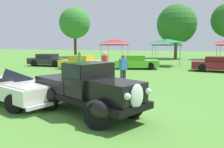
{
  "coord_description": "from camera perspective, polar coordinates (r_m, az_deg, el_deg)",
  "views": [
    {
      "loc": [
        2.88,
        -7.32,
        2.34
      ],
      "look_at": [
        -0.3,
        2.51,
        0.94
      ],
      "focal_mm": 37.45,
      "sensor_mm": 36.0,
      "label": 1
    }
  ],
  "objects": [
    {
      "name": "spectator_far_side",
      "position": [
        16.3,
        -1.79,
        2.66
      ],
      "size": [
        0.46,
        0.37,
        1.69
      ],
      "color": "#9E998E",
      "rests_on": "ground_plane"
    },
    {
      "name": "show_car_yellow",
      "position": [
        20.68,
        -7.21,
        2.79
      ],
      "size": [
        4.4,
        2.18,
        1.22
      ],
      "color": "yellow",
      "rests_on": "ground_plane"
    },
    {
      "name": "feature_pickup_truck",
      "position": [
        7.73,
        -6.07,
        -3.34
      ],
      "size": [
        4.54,
        3.28,
        1.7
      ],
      "color": "black",
      "rests_on": "ground_plane"
    },
    {
      "name": "ground_plane",
      "position": [
        8.21,
        -3.43,
        -8.88
      ],
      "size": [
        120.0,
        120.0,
        0.0
      ],
      "primitive_type": "plane",
      "color": "#4C8433"
    },
    {
      "name": "spectator_near_truck",
      "position": [
        12.79,
        2.73,
        1.27
      ],
      "size": [
        0.43,
        0.46,
        1.69
      ],
      "color": "#383838",
      "rests_on": "ground_plane"
    },
    {
      "name": "show_car_charcoal",
      "position": [
        24.3,
        -15.28,
        3.3
      ],
      "size": [
        4.0,
        1.74,
        1.22
      ],
      "color": "#28282D",
      "rests_on": "ground_plane"
    },
    {
      "name": "canopy_tent_center_field",
      "position": [
        24.15,
        13.36,
        7.67
      ],
      "size": [
        2.85,
        2.85,
        2.71
      ],
      "color": "#B7B7BC",
      "rests_on": "ground_plane"
    },
    {
      "name": "neighbor_convertible",
      "position": [
        9.78,
        -22.09,
        -3.26
      ],
      "size": [
        4.52,
        3.09,
        1.4
      ],
      "color": "silver",
      "rests_on": "ground_plane"
    },
    {
      "name": "show_car_lime",
      "position": [
        21.02,
        5.97,
        2.89
      ],
      "size": [
        4.1,
        2.59,
        1.22
      ],
      "color": "#60C62D",
      "rests_on": "ground_plane"
    },
    {
      "name": "treeline_mid_left",
      "position": [
        35.57,
        15.48,
        11.61
      ],
      "size": [
        5.67,
        5.67,
        7.79
      ],
      "color": "brown",
      "rests_on": "ground_plane"
    },
    {
      "name": "canopy_tent_left_field",
      "position": [
        25.5,
        0.71,
        7.86
      ],
      "size": [
        2.6,
        2.6,
        2.71
      ],
      "color": "#B7B7BC",
      "rests_on": "ground_plane"
    },
    {
      "name": "show_car_burgundy",
      "position": [
        20.73,
        24.8,
        2.16
      ],
      "size": [
        4.41,
        2.35,
        1.22
      ],
      "color": "maroon",
      "rests_on": "ground_plane"
    },
    {
      "name": "spectator_by_row",
      "position": [
        17.69,
        -7.92,
        2.98
      ],
      "size": [
        0.34,
        0.45,
        1.69
      ],
      "color": "#9E998E",
      "rests_on": "ground_plane"
    },
    {
      "name": "treeline_far_left",
      "position": [
        38.48,
        -9.06,
        12.19
      ],
      "size": [
        4.94,
        4.94,
        7.92
      ],
      "color": "#47331E",
      "rests_on": "ground_plane"
    }
  ]
}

